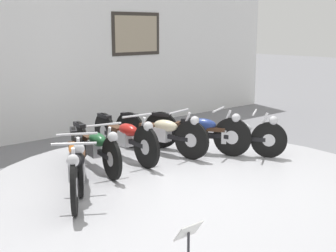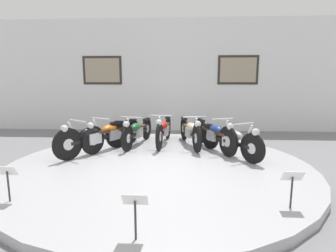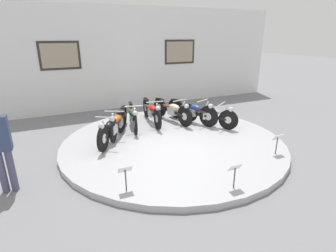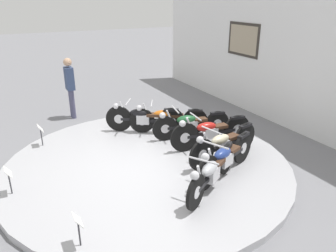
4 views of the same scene
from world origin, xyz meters
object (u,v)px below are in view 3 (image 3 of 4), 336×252
Objects in this scene: motorcycle_red at (152,111)px; motorcycle_cream at (172,110)px; motorcycle_black at (112,127)px; motorcycle_silver at (209,114)px; motorcycle_orange at (119,121)px; info_placard_front_centre at (235,171)px; motorcycle_blue at (192,111)px; visitor_standing at (0,142)px; info_placard_front_left at (125,173)px; motorcycle_green at (133,115)px; info_placard_front_right at (277,140)px.

motorcycle_red reaches higher than motorcycle_cream.
motorcycle_black is 1.02× the size of motorcycle_silver.
motorcycle_red is at bearing 33.35° from motorcycle_black.
motorcycle_orange is 3.92m from info_placard_front_centre.
motorcycle_red is at bearing 158.34° from motorcycle_blue.
motorcycle_silver is 0.95× the size of visitor_standing.
info_placard_front_left is at bearing 157.46° from info_placard_front_centre.
motorcycle_cream reaches higher than motorcycle_orange.
info_placard_front_left is at bearing -118.46° from motorcycle_red.
motorcycle_red reaches higher than motorcycle_silver.
motorcycle_cream is (0.68, -0.13, -0.01)m from motorcycle_red.
motorcycle_orange is at bearing 77.68° from info_placard_front_left.
info_placard_front_right is at bearing -52.44° from motorcycle_green.
info_placard_front_right is (3.09, -2.95, -0.02)m from motorcycle_orange.
motorcycle_green is 3.79× the size of info_placard_front_right.
motorcycle_orange is 0.91× the size of motorcycle_cream.
motorcycle_green reaches higher than motorcycle_silver.
motorcycle_orange is at bearing 59.47° from motorcycle_black.
info_placard_front_right is (1.19, -3.31, -0.03)m from motorcycle_cream.
motorcycle_cream reaches higher than motorcycle_green.
visitor_standing is (-3.86, 1.91, 0.51)m from info_placard_front_centre.
motorcycle_cream is at bearing 80.61° from info_placard_front_centre.
motorcycle_silver is at bearing -0.07° from motorcycle_black.
motorcycle_silver is at bearing -21.66° from motorcycle_green.
motorcycle_silver is 3.55m from info_placard_front_centre.
motorcycle_cream reaches higher than info_placard_front_left.
motorcycle_cream is (1.35, 0.00, 0.02)m from motorcycle_green.
motorcycle_cream is at bearing 21.64° from motorcycle_black.
motorcycle_orange is 2.44m from motorcycle_blue.
motorcycle_cream is at bearing 109.81° from info_placard_front_right.
motorcycle_blue is (2.44, 0.00, 0.01)m from motorcycle_orange.
motorcycle_cream is at bearing 134.20° from motorcycle_silver.
motorcycle_cream is at bearing -10.73° from motorcycle_red.
motorcycle_orange reaches higher than info_placard_front_centre.
info_placard_front_left is at bearing -127.54° from motorcycle_cream.
motorcycle_blue reaches higher than motorcycle_green.
motorcycle_red is 4.21m from info_placard_front_centre.
motorcycle_black is 0.96× the size of visitor_standing.
visitor_standing is (-4.54, -2.17, 0.49)m from motorcycle_cream.
motorcycle_black is at bearing -146.65° from motorcycle_red.
info_placard_front_centre is (-1.22, -3.72, -0.03)m from motorcycle_blue.
motorcycle_red is 1.83m from motorcycle_silver.
motorcycle_red is (1.52, 1.00, 0.00)m from motorcycle_black.
motorcycle_cream is at bearing 10.65° from motorcycle_orange.
info_placard_front_right is (2.54, -3.30, -0.01)m from motorcycle_green.
visitor_standing is at bearing -145.81° from motorcycle_green.
motorcycle_blue reaches higher than motorcycle_cream.
motorcycle_red reaches higher than info_placard_front_left.
motorcycle_green is 1.93m from motorcycle_blue.
motorcycle_red is 1.08× the size of motorcycle_blue.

